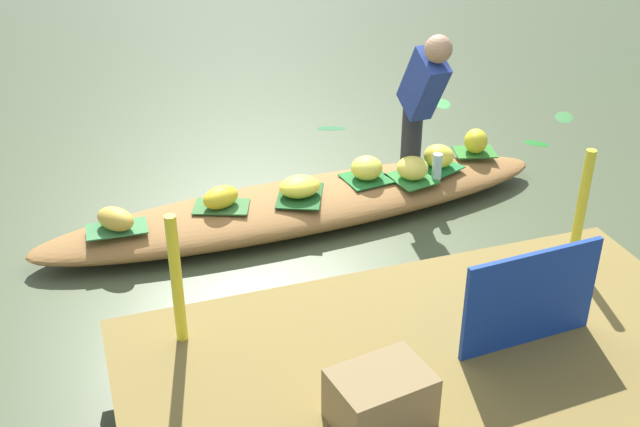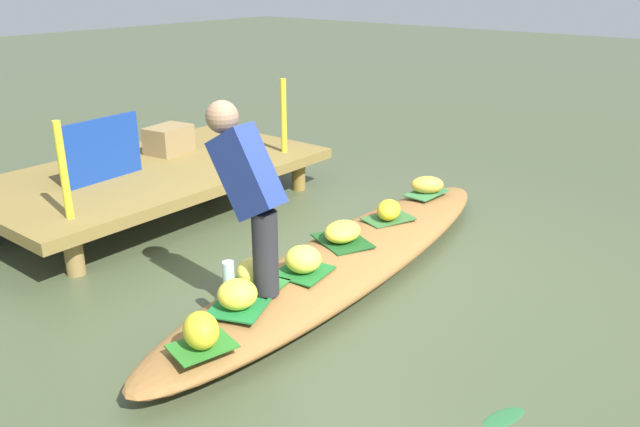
# 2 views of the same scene
# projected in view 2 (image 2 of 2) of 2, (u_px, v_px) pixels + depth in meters

# --- Properties ---
(canal_water) EXTENTS (40.00, 40.00, 0.00)m
(canal_water) POSITION_uv_depth(u_px,v_px,m) (346.00, 274.00, 4.81)
(canal_water) COLOR #444F33
(canal_water) RESTS_ON ground
(dock_platform) EXTENTS (3.20, 1.80, 0.40)m
(dock_platform) POSITION_uv_depth(u_px,v_px,m) (153.00, 173.00, 6.04)
(dock_platform) COLOR olive
(dock_platform) RESTS_ON ground
(vendor_boat) EXTENTS (4.11, 1.05, 0.24)m
(vendor_boat) POSITION_uv_depth(u_px,v_px,m) (347.00, 260.00, 4.77)
(vendor_boat) COLOR olive
(vendor_boat) RESTS_ON ground
(leaf_mat_0) EXTENTS (0.41, 0.41, 0.01)m
(leaf_mat_0) POSITION_uv_depth(u_px,v_px,m) (238.00, 308.00, 3.84)
(leaf_mat_0) COLOR #1D7332
(leaf_mat_0) RESTS_ON vendor_boat
(banana_bunch_0) EXTENTS (0.33, 0.33, 0.18)m
(banana_bunch_0) POSITION_uv_depth(u_px,v_px,m) (237.00, 294.00, 3.81)
(banana_bunch_0) COLOR yellow
(banana_bunch_0) RESTS_ON vendor_boat
(leaf_mat_1) EXTENTS (0.39, 0.32, 0.01)m
(leaf_mat_1) POSITION_uv_depth(u_px,v_px,m) (202.00, 346.00, 3.45)
(leaf_mat_1) COLOR #2D7726
(leaf_mat_1) RESTS_ON vendor_boat
(banana_bunch_1) EXTENTS (0.28, 0.30, 0.20)m
(banana_bunch_1) POSITION_uv_depth(u_px,v_px,m) (201.00, 330.00, 3.41)
(banana_bunch_1) COLOR yellow
(banana_bunch_1) RESTS_ON vendor_boat
(leaf_mat_2) EXTENTS (0.46, 0.37, 0.01)m
(leaf_mat_2) POSITION_uv_depth(u_px,v_px,m) (388.00, 219.00, 5.21)
(leaf_mat_2) COLOR #34682F
(leaf_mat_2) RESTS_ON vendor_boat
(banana_bunch_2) EXTENTS (0.34, 0.30, 0.16)m
(banana_bunch_2) POSITION_uv_depth(u_px,v_px,m) (389.00, 210.00, 5.18)
(banana_bunch_2) COLOR yellow
(banana_bunch_2) RESTS_ON vendor_boat
(leaf_mat_3) EXTENTS (0.39, 0.37, 0.01)m
(leaf_mat_3) POSITION_uv_depth(u_px,v_px,m) (303.00, 271.00, 4.31)
(leaf_mat_3) COLOR #1F6A29
(leaf_mat_3) RESTS_ON vendor_boat
(banana_bunch_3) EXTENTS (0.33, 0.33, 0.18)m
(banana_bunch_3) POSITION_uv_depth(u_px,v_px,m) (303.00, 259.00, 4.27)
(banana_bunch_3) COLOR #ECE64B
(banana_bunch_3) RESTS_ON vendor_boat
(leaf_mat_4) EXTENTS (0.47, 0.53, 0.01)m
(leaf_mat_4) POSITION_uv_depth(u_px,v_px,m) (343.00, 241.00, 4.79)
(leaf_mat_4) COLOR #1A4F1E
(leaf_mat_4) RESTS_ON vendor_boat
(banana_bunch_4) EXTENTS (0.32, 0.27, 0.15)m
(banana_bunch_4) POSITION_uv_depth(u_px,v_px,m) (343.00, 231.00, 4.76)
(banana_bunch_4) COLOR yellow
(banana_bunch_4) RESTS_ON vendor_boat
(leaf_mat_5) EXTENTS (0.37, 0.40, 0.01)m
(leaf_mat_5) POSITION_uv_depth(u_px,v_px,m) (256.00, 284.00, 4.13)
(leaf_mat_5) COLOR #2B7731
(leaf_mat_5) RESTS_ON vendor_boat
(banana_bunch_5) EXTENTS (0.34, 0.34, 0.18)m
(banana_bunch_5) POSITION_uv_depth(u_px,v_px,m) (256.00, 272.00, 4.10)
(banana_bunch_5) COLOR #F9E456
(banana_bunch_5) RESTS_ON vendor_boat
(leaf_mat_6) EXTENTS (0.43, 0.25, 0.01)m
(leaf_mat_6) POSITION_uv_depth(u_px,v_px,m) (427.00, 193.00, 5.81)
(leaf_mat_6) COLOR #37763E
(leaf_mat_6) RESTS_ON vendor_boat
(banana_bunch_6) EXTENTS (0.33, 0.34, 0.16)m
(banana_bunch_6) POSITION_uv_depth(u_px,v_px,m) (427.00, 185.00, 5.78)
(banana_bunch_6) COLOR gold
(banana_bunch_6) RESTS_ON vendor_boat
(vendor_person) EXTENTS (0.22, 0.53, 1.19)m
(vendor_person) POSITION_uv_depth(u_px,v_px,m) (248.00, 187.00, 3.85)
(vendor_person) COLOR #28282D
(vendor_person) RESTS_ON vendor_boat
(water_bottle) EXTENTS (0.08, 0.08, 0.21)m
(water_bottle) POSITION_uv_depth(u_px,v_px,m) (229.00, 277.00, 4.00)
(water_bottle) COLOR silver
(water_bottle) RESTS_ON vendor_boat
(market_banner) EXTENTS (0.78, 0.08, 0.55)m
(market_banner) POSITION_uv_depth(u_px,v_px,m) (102.00, 150.00, 5.56)
(market_banner) COLOR navy
(market_banner) RESTS_ON dock_platform
(railing_post_west) EXTENTS (0.06, 0.06, 0.74)m
(railing_post_west) POSITION_uv_depth(u_px,v_px,m) (63.00, 171.00, 4.67)
(railing_post_west) COLOR yellow
(railing_post_west) RESTS_ON dock_platform
(railing_post_east) EXTENTS (0.06, 0.06, 0.74)m
(railing_post_east) POSITION_uv_depth(u_px,v_px,m) (284.00, 116.00, 6.40)
(railing_post_east) COLOR yellow
(railing_post_east) RESTS_ON dock_platform
(produce_crate) EXTENTS (0.49, 0.39, 0.27)m
(produce_crate) POSITION_uv_depth(u_px,v_px,m) (169.00, 139.00, 6.47)
(produce_crate) COLOR olive
(produce_crate) RESTS_ON dock_platform
(drifting_plant_0) EXTENTS (0.30, 0.20, 0.01)m
(drifting_plant_0) POSITION_uv_depth(u_px,v_px,m) (504.00, 417.00, 3.27)
(drifting_plant_0) COLOR #276334
(drifting_plant_0) RESTS_ON ground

